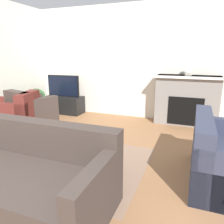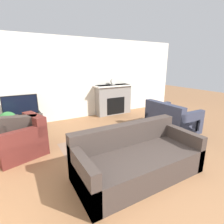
# 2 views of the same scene
# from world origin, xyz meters

# --- Properties ---
(wall_back) EXTENTS (8.26, 0.06, 2.70)m
(wall_back) POSITION_xyz_m (0.00, 4.57, 1.35)
(wall_back) COLOR silver
(wall_back) RESTS_ON ground_plane
(area_rug) EXTENTS (2.11, 1.76, 0.00)m
(area_rug) POSITION_xyz_m (-0.17, 1.87, 0.00)
(area_rug) COLOR #896B56
(area_rug) RESTS_ON ground_plane
(fireplace) EXTENTS (1.46, 0.44, 1.10)m
(fireplace) POSITION_xyz_m (1.26, 4.35, 0.58)
(fireplace) COLOR gray
(fireplace) RESTS_ON ground_plane
(tv_stand) EXTENTS (1.01, 0.47, 0.45)m
(tv_stand) POSITION_xyz_m (-1.85, 4.23, 0.23)
(tv_stand) COLOR black
(tv_stand) RESTS_ON ground_plane
(tv) EXTENTS (0.92, 0.06, 0.56)m
(tv) POSITION_xyz_m (-1.85, 4.23, 0.73)
(tv) COLOR black
(tv) RESTS_ON tv_stand
(couch_sectional) EXTENTS (2.14, 0.98, 0.82)m
(couch_sectional) POSITION_xyz_m (-0.29, 0.89, 0.28)
(couch_sectional) COLOR #3D332D
(couch_sectional) RESTS_ON ground_plane
(armchair_by_window) EXTENTS (1.08, 0.97, 0.82)m
(armchair_by_window) POSITION_xyz_m (-1.96, 2.60, 0.30)
(armchair_by_window) COLOR #5B231E
(armchair_by_window) RESTS_ON ground_plane
(armchair_accent) EXTENTS (0.92, 1.02, 0.82)m
(armchair_accent) POSITION_xyz_m (-1.87, 2.98, 0.30)
(armchair_accent) COLOR #3D332D
(armchair_accent) RESTS_ON ground_plane
(coffee_table) EXTENTS (0.91, 0.56, 0.39)m
(coffee_table) POSITION_xyz_m (-0.17, 1.87, 0.34)
(coffee_table) COLOR #333338
(coffee_table) RESTS_ON ground_plane
(potted_plant) EXTENTS (0.43, 0.43, 0.74)m
(potted_plant) POSITION_xyz_m (-2.18, 3.54, 0.47)
(potted_plant) COLOR beige
(potted_plant) RESTS_ON ground_plane
(mantel_clock) EXTENTS (0.20, 0.07, 0.23)m
(mantel_clock) POSITION_xyz_m (1.25, 4.35, 1.22)
(mantel_clock) COLOR beige
(mantel_clock) RESTS_ON fireplace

